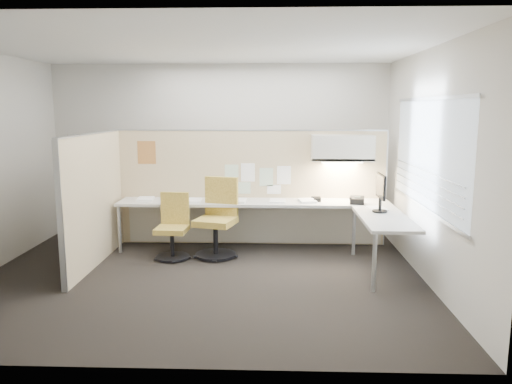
{
  "coord_description": "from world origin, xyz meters",
  "views": [
    {
      "loc": [
        0.89,
        -5.98,
        2.09
      ],
      "look_at": [
        0.65,
        0.8,
        0.95
      ],
      "focal_mm": 35.0,
      "sensor_mm": 36.0,
      "label": 1
    }
  ],
  "objects_px": {
    "desk": "(276,212)",
    "monitor": "(381,190)",
    "chair_left": "(173,228)",
    "phone": "(357,200)",
    "chair_right": "(218,220)"
  },
  "relations": [
    {
      "from": "monitor",
      "to": "chair_left",
      "type": "bearing_deg",
      "value": 84.54
    },
    {
      "from": "chair_right",
      "to": "phone",
      "type": "distance_m",
      "value": 2.02
    },
    {
      "from": "desk",
      "to": "chair_left",
      "type": "bearing_deg",
      "value": -167.04
    },
    {
      "from": "desk",
      "to": "monitor",
      "type": "xyz_separation_m",
      "value": [
        1.37,
        -0.59,
        0.42
      ]
    },
    {
      "from": "phone",
      "to": "chair_left",
      "type": "bearing_deg",
      "value": -162.38
    },
    {
      "from": "chair_right",
      "to": "phone",
      "type": "relative_size",
      "value": 4.6
    },
    {
      "from": "chair_left",
      "to": "monitor",
      "type": "height_order",
      "value": "monitor"
    },
    {
      "from": "monitor",
      "to": "phone",
      "type": "relative_size",
      "value": 2.1
    },
    {
      "from": "desk",
      "to": "chair_right",
      "type": "height_order",
      "value": "chair_right"
    },
    {
      "from": "chair_left",
      "to": "chair_right",
      "type": "distance_m",
      "value": 0.63
    },
    {
      "from": "chair_right",
      "to": "monitor",
      "type": "relative_size",
      "value": 2.19
    },
    {
      "from": "monitor",
      "to": "chair_right",
      "type": "bearing_deg",
      "value": 79.93
    },
    {
      "from": "desk",
      "to": "phone",
      "type": "xyz_separation_m",
      "value": [
        1.16,
        -0.02,
        0.18
      ]
    },
    {
      "from": "chair_left",
      "to": "phone",
      "type": "relative_size",
      "value": 3.77
    },
    {
      "from": "desk",
      "to": "monitor",
      "type": "bearing_deg",
      "value": -23.42
    }
  ]
}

